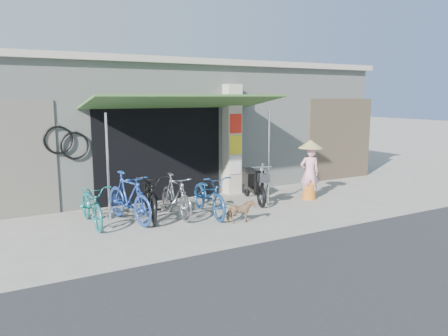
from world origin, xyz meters
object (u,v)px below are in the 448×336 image
street_dog (241,212)px  bike_black (150,195)px  bike_blue (129,197)px  bike_silver (176,196)px  bike_teal (92,204)px  nun (310,169)px  bike_navy (209,195)px  moped (253,184)px

street_dog → bike_black: bearing=58.7°
bike_black → bike_blue: bearing=-156.8°
bike_black → bike_silver: (0.51, -0.23, -0.03)m
bike_black → bike_silver: bearing=-11.6°
street_dog → bike_blue: bearing=68.7°
bike_black → street_dog: (1.52, -1.36, -0.26)m
bike_black → bike_silver: size_ratio=1.22×
bike_teal → bike_blue: 0.77m
bike_blue → nun: nun is taller
bike_teal → bike_navy: 2.55m
bike_teal → bike_silver: size_ratio=1.06×
moped → nun: bearing=-3.9°
street_dog → moped: (1.31, 1.53, 0.21)m
bike_blue → street_dog: size_ratio=3.01×
bike_teal → bike_black: size_ratio=0.87×
bike_blue → bike_black: (0.52, 0.10, -0.02)m
bike_blue → bike_navy: bearing=-24.4°
bike_silver → bike_black: bearing=154.6°
bike_silver → moped: 2.36m
bike_silver → street_dog: bearing=-49.1°
bike_silver → bike_navy: 0.76m
bike_teal → street_dog: bearing=-26.9°
bike_blue → bike_navy: bike_blue is taller
bike_black → bike_navy: bike_black is taller
bike_black → street_dog: bike_black is taller
bike_black → street_dog: bearing=-29.0°
nun → bike_blue: bearing=22.1°
bike_black → moped: 2.83m
bike_silver → moped: size_ratio=0.92×
bike_black → bike_silver: bike_black is taller
bike_blue → bike_teal: bearing=158.4°
bike_teal → street_dog: size_ratio=2.86×
bike_black → bike_teal: bearing=-168.5°
bike_teal → bike_black: bearing=-1.8°
bike_blue → bike_navy: 1.78m
bike_teal → moped: size_ratio=0.97×
moped → bike_black: bearing=-161.1°
bike_blue → nun: 4.79m
bike_black → bike_navy: bearing=-8.0°
bike_silver → moped: moped is taller
bike_navy → nun: nun is taller
bike_navy → bike_silver: bearing=167.2°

